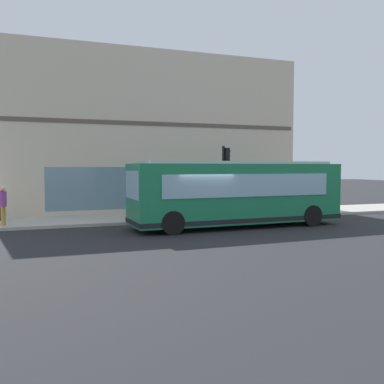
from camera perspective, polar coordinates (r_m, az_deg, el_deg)
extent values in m
plane|color=#262628|center=(19.12, 0.87, -5.08)|extent=(120.00, 120.00, 0.00)
cube|color=#B2ADA3|center=(23.37, -3.09, -3.34)|extent=(3.87, 40.00, 0.15)
cube|color=beige|center=(29.57, -6.82, 7.26)|extent=(9.17, 18.19, 9.64)
cube|color=brown|center=(25.33, -4.52, 9.02)|extent=(0.36, 17.83, 0.24)
cube|color=slate|center=(25.14, -4.42, 0.62)|extent=(0.12, 12.73, 2.40)
cube|color=#197247|center=(20.08, 6.02, -0.10)|extent=(2.84, 10.08, 2.70)
cube|color=silver|center=(20.04, 6.04, 3.93)|extent=(2.43, 9.07, 0.12)
cube|color=#8CB2C6|center=(18.26, -7.92, 0.95)|extent=(2.20, 0.15, 1.20)
cube|color=#8CB2C6|center=(21.19, 4.42, 1.18)|extent=(0.34, 8.20, 1.00)
cube|color=#8CB2C6|center=(18.94, 7.83, 0.89)|extent=(0.34, 8.20, 1.00)
cube|color=black|center=(20.18, 6.00, -3.42)|extent=(2.88, 10.12, 0.20)
cylinder|color=black|center=(19.86, -4.81, -3.32)|extent=(0.33, 1.01, 1.00)
cylinder|color=black|center=(17.69, -2.62, -4.14)|extent=(0.33, 1.01, 1.00)
cylinder|color=black|center=(22.90, 12.19, -2.49)|extent=(0.33, 1.01, 1.00)
cylinder|color=black|center=(21.05, 15.70, -3.05)|extent=(0.33, 1.01, 1.00)
cylinder|color=black|center=(22.93, 4.20, 1.44)|extent=(0.14, 0.14, 3.77)
cube|color=black|center=(23.00, 4.65, 4.78)|extent=(0.32, 0.24, 0.90)
sphere|color=red|center=(23.06, 4.95, 5.47)|extent=(0.20, 0.20, 0.20)
sphere|color=yellow|center=(23.06, 4.94, 4.77)|extent=(0.20, 0.20, 0.20)
sphere|color=green|center=(23.05, 4.94, 4.08)|extent=(0.20, 0.20, 0.20)
cylinder|color=red|center=(23.76, 2.77, -2.38)|extent=(0.24, 0.24, 0.55)
sphere|color=red|center=(23.72, 2.77, -1.53)|extent=(0.22, 0.22, 0.22)
cylinder|color=red|center=(23.82, 3.15, -2.25)|extent=(0.10, 0.12, 0.10)
cylinder|color=red|center=(23.91, 2.61, -2.22)|extent=(0.12, 0.10, 0.10)
cylinder|color=black|center=(23.27, -24.25, -2.46)|extent=(0.14, 0.14, 0.82)
cylinder|color=black|center=(23.09, -24.18, -2.51)|extent=(0.14, 0.14, 0.82)
cylinder|color=gold|center=(23.12, -24.26, -0.66)|extent=(0.32, 0.32, 0.65)
sphere|color=tan|center=(23.10, -24.28, 0.42)|extent=(0.22, 0.22, 0.22)
cylinder|color=gold|center=(21.16, -23.81, -2.95)|extent=(0.14, 0.14, 0.87)
cylinder|color=gold|center=(21.00, -23.98, -3.00)|extent=(0.14, 0.14, 0.87)
cylinder|color=#8C3F8C|center=(21.01, -23.94, -0.85)|extent=(0.32, 0.32, 0.69)
sphere|color=beige|center=(20.98, -23.97, 0.41)|extent=(0.24, 0.24, 0.24)
cylinder|color=#3359A5|center=(21.58, -6.08, -2.66)|extent=(0.14, 0.14, 0.80)
cylinder|color=#3359A5|center=(21.68, -5.69, -2.63)|extent=(0.14, 0.14, 0.80)
cylinder|color=#3359A5|center=(21.57, -5.90, -0.76)|extent=(0.32, 0.32, 0.63)
sphere|color=#9E704C|center=(21.54, -5.90, 0.36)|extent=(0.22, 0.22, 0.22)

